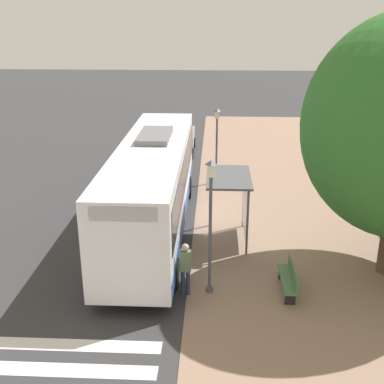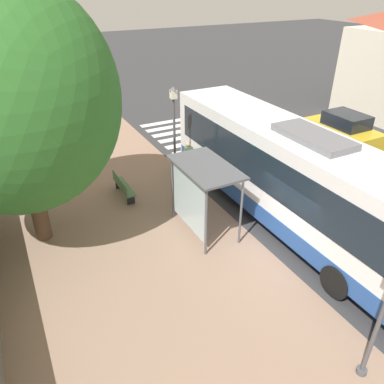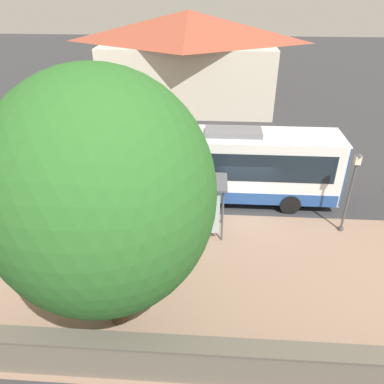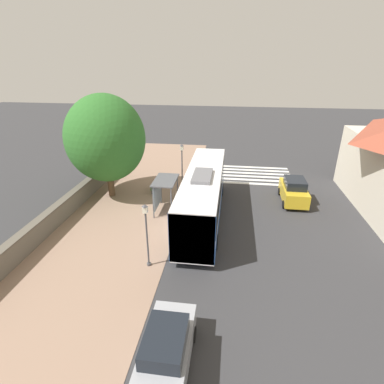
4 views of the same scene
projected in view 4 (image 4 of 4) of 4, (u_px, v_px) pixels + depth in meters
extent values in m
plane|color=#353538|center=(178.00, 227.00, 20.94)|extent=(120.00, 120.00, 0.00)
cube|color=#937560|center=(116.00, 223.00, 21.49)|extent=(9.00, 44.00, 0.02)
cube|color=silver|center=(246.00, 183.00, 28.40)|extent=(9.00, 0.50, 0.01)
cube|color=silver|center=(246.00, 180.00, 29.26)|extent=(9.00, 0.50, 0.01)
cube|color=silver|center=(246.00, 176.00, 30.12)|extent=(9.00, 0.50, 0.01)
cube|color=silver|center=(246.00, 173.00, 30.98)|extent=(9.00, 0.50, 0.01)
cube|color=silver|center=(245.00, 170.00, 31.84)|extent=(9.00, 0.50, 0.01)
cube|color=silver|center=(245.00, 167.00, 32.70)|extent=(9.00, 0.50, 0.01)
cube|color=#6B6356|center=(62.00, 211.00, 21.71)|extent=(0.50, 20.00, 1.36)
cube|color=#5B5449|center=(60.00, 202.00, 21.42)|extent=(0.60, 20.00, 0.08)
cube|color=white|center=(203.00, 193.00, 21.35)|extent=(2.46, 12.29, 3.13)
cube|color=black|center=(203.00, 188.00, 21.18)|extent=(2.50, 11.31, 1.38)
cube|color=#264C93|center=(203.00, 209.00, 21.85)|extent=(2.50, 12.05, 0.63)
cube|color=#264C93|center=(192.00, 240.00, 15.80)|extent=(2.50, 0.06, 3.01)
cube|color=black|center=(210.00, 152.00, 26.37)|extent=(1.85, 0.08, 0.44)
cube|color=slate|center=(202.00, 176.00, 19.83)|extent=(1.23, 2.70, 0.22)
cylinder|color=black|center=(195.00, 188.00, 26.00)|extent=(0.30, 1.00, 1.00)
cylinder|color=black|center=(221.00, 190.00, 25.72)|extent=(0.30, 1.00, 1.00)
cylinder|color=black|center=(178.00, 239.00, 18.65)|extent=(0.30, 1.00, 1.00)
cylinder|color=black|center=(215.00, 242.00, 18.37)|extent=(0.30, 1.00, 1.00)
cylinder|color=#515459|center=(171.00, 204.00, 21.48)|extent=(0.08, 0.08, 2.52)
cylinder|color=#515459|center=(177.00, 190.00, 23.76)|extent=(0.08, 0.08, 2.52)
cylinder|color=#515459|center=(153.00, 203.00, 21.64)|extent=(0.08, 0.08, 2.52)
cylinder|color=#515459|center=(161.00, 189.00, 23.93)|extent=(0.08, 0.08, 2.52)
cube|color=#515459|center=(165.00, 180.00, 22.18)|extent=(1.63, 2.82, 0.08)
cube|color=silver|center=(158.00, 194.00, 22.73)|extent=(0.03, 2.27, 2.02)
cylinder|color=#2D3347|center=(190.00, 187.00, 26.49)|extent=(0.12, 0.12, 0.84)
cylinder|color=#2D3347|center=(192.00, 187.00, 26.47)|extent=(0.12, 0.12, 0.84)
cube|color=#59724C|center=(191.00, 179.00, 26.18)|extent=(0.34, 0.22, 0.68)
sphere|color=tan|center=(191.00, 174.00, 25.99)|extent=(0.23, 0.23, 0.23)
cube|color=#4C7247|center=(155.00, 186.00, 26.57)|extent=(0.40, 1.87, 0.06)
cube|color=#4C7247|center=(153.00, 184.00, 26.50)|extent=(0.04, 1.87, 0.40)
cube|color=black|center=(153.00, 192.00, 25.98)|extent=(0.32, 0.06, 0.45)
cube|color=black|center=(157.00, 185.00, 27.34)|extent=(0.32, 0.06, 0.45)
cylinder|color=#4C4C51|center=(149.00, 264.00, 17.04)|extent=(0.24, 0.24, 0.16)
cylinder|color=#4C4C51|center=(147.00, 240.00, 16.38)|extent=(0.10, 0.10, 3.39)
cube|color=silver|center=(145.00, 210.00, 15.62)|extent=(0.24, 0.24, 0.35)
pyramid|color=#4C4C51|center=(145.00, 205.00, 15.52)|extent=(0.28, 0.28, 0.14)
cylinder|color=#4C4C51|center=(182.00, 191.00, 26.53)|extent=(0.24, 0.24, 0.16)
cylinder|color=#4C4C51|center=(182.00, 172.00, 25.79)|extent=(0.10, 0.10, 3.82)
cube|color=silver|center=(182.00, 148.00, 24.94)|extent=(0.24, 0.24, 0.35)
pyramid|color=#4C4C51|center=(182.00, 145.00, 24.84)|extent=(0.28, 0.28, 0.14)
cylinder|color=brown|center=(110.00, 178.00, 25.22)|extent=(0.54, 0.54, 3.24)
ellipsoid|color=#2D6B28|center=(106.00, 138.00, 23.86)|extent=(6.33, 6.33, 6.97)
cube|color=#9EA0A8|center=(166.00, 354.00, 11.10)|extent=(1.74, 4.14, 0.98)
cube|color=black|center=(165.00, 341.00, 10.68)|extent=(1.48, 2.15, 0.61)
cylinder|color=black|center=(154.00, 330.00, 12.59)|extent=(0.22, 0.64, 0.64)
cylinder|color=black|center=(193.00, 334.00, 12.39)|extent=(0.22, 0.64, 0.64)
cube|color=gold|center=(293.00, 193.00, 24.38)|extent=(1.81, 3.98, 1.09)
cube|color=black|center=(295.00, 183.00, 23.93)|extent=(1.54, 2.07, 0.68)
cylinder|color=black|center=(280.00, 191.00, 25.86)|extent=(0.22, 0.64, 0.64)
cylinder|color=black|center=(300.00, 192.00, 25.65)|extent=(0.22, 0.64, 0.64)
cylinder|color=black|center=(284.00, 204.00, 23.52)|extent=(0.22, 0.64, 0.64)
cylinder|color=black|center=(307.00, 206.00, 23.31)|extent=(0.22, 0.64, 0.64)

